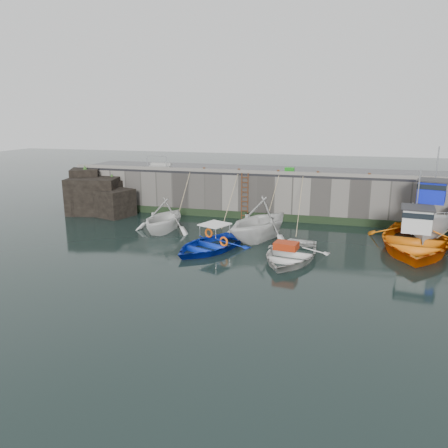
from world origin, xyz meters
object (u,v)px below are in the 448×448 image
(boat_near_blacktrim, at_px, (259,239))
(bollard_c, at_px, (278,172))
(bollard_e, at_px, (369,175))
(boat_far_white, at_px, (429,220))
(boat_far_orange, at_px, (414,241))
(ladder, at_px, (245,196))
(boat_near_navy, at_px, (290,259))
(fish_crate, at_px, (290,170))
(boat_near_blue, at_px, (209,249))
(boat_near_white, at_px, (164,231))
(bollard_b, at_px, (239,171))
(bollard_d, at_px, (318,173))
(bollard_a, at_px, (204,169))

(boat_near_blacktrim, xyz_separation_m, bollard_c, (0.28, 4.93, 3.30))
(bollard_c, height_order, bollard_e, same)
(boat_far_white, relative_size, boat_far_orange, 0.90)
(ladder, relative_size, boat_near_navy, 0.63)
(fish_crate, bearing_deg, boat_near_blue, -107.66)
(boat_near_white, bearing_deg, bollard_c, 40.08)
(boat_near_navy, height_order, bollard_e, bollard_e)
(boat_near_blue, relative_size, bollard_e, 17.43)
(bollard_b, relative_size, bollard_e, 1.00)
(boat_near_blue, relative_size, boat_near_blacktrim, 0.93)
(boat_near_blue, distance_m, boat_near_blacktrim, 3.49)
(ladder, height_order, bollard_d, bollard_d)
(boat_far_orange, relative_size, bollard_c, 28.14)
(boat_near_blue, height_order, bollard_c, bollard_c)
(fish_crate, bearing_deg, boat_near_white, -137.79)
(boat_near_blue, xyz_separation_m, boat_far_orange, (10.57, 2.93, 0.49))
(boat_far_white, xyz_separation_m, bollard_c, (-9.21, 2.06, 2.21))
(boat_near_blacktrim, bearing_deg, bollard_e, 62.71)
(boat_far_orange, relative_size, bollard_a, 28.14)
(bollard_a, xyz_separation_m, bollard_b, (2.50, 0.00, 0.00))
(boat_near_blue, bearing_deg, boat_far_white, 48.11)
(boat_far_orange, bearing_deg, bollard_c, 156.30)
(ladder, xyz_separation_m, bollard_a, (-3.00, 0.34, 1.71))
(ladder, relative_size, boat_near_white, 0.72)
(bollard_b, bearing_deg, fish_crate, 20.46)
(fish_crate, xyz_separation_m, bollard_c, (-0.60, -1.23, -0.02))
(bollard_c, bearing_deg, boat_near_white, -143.19)
(ladder, xyz_separation_m, boat_near_blacktrim, (1.92, -4.60, -1.59))
(boat_near_blue, height_order, bollard_d, bollard_d)
(ladder, relative_size, boat_far_white, 0.45)
(ladder, xyz_separation_m, bollard_e, (8.00, 0.34, 1.71))
(ladder, relative_size, boat_far_orange, 0.41)
(bollard_c, xyz_separation_m, bollard_e, (5.80, 0.00, 0.00))
(boat_near_navy, distance_m, bollard_a, 11.27)
(boat_near_navy, distance_m, boat_far_white, 9.52)
(bollard_d, bearing_deg, boat_near_navy, -94.80)
(bollard_a, xyz_separation_m, bollard_c, (5.20, 0.00, 0.00))
(ladder, xyz_separation_m, boat_far_white, (11.41, -1.72, -0.50))
(boat_near_white, relative_size, bollard_d, 15.82)
(fish_crate, bearing_deg, bollard_e, -11.84)
(boat_far_orange, xyz_separation_m, bollard_c, (-8.09, 4.71, 2.81))
(ladder, distance_m, bollard_c, 2.81)
(boat_near_blue, bearing_deg, bollard_e, 65.28)
(bollard_e, bearing_deg, fish_crate, 166.67)
(boat_far_white, distance_m, bollard_a, 14.72)
(boat_near_navy, bearing_deg, ladder, 126.41)
(bollard_a, bearing_deg, boat_far_white, -8.12)
(boat_near_navy, relative_size, bollard_d, 18.07)
(boat_near_white, height_order, boat_far_white, boat_far_white)
(boat_far_white, bearing_deg, boat_far_orange, -99.04)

